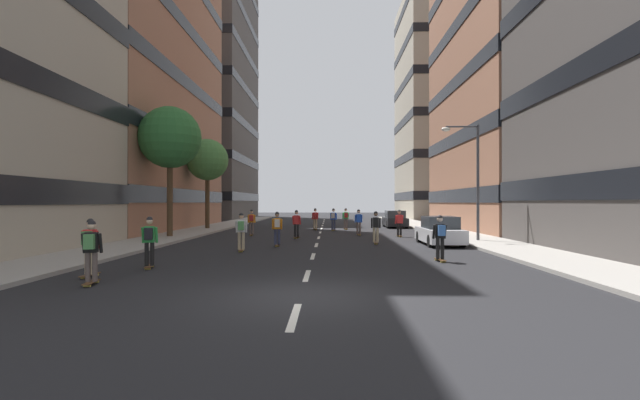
% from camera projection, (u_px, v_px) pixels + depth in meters
% --- Properties ---
extents(ground_plane, '(133.31, 133.31, 0.00)m').
position_uv_depth(ground_plane, '(320.00, 233.00, 33.18)').
color(ground_plane, black).
extents(sidewalk_left, '(3.28, 61.10, 0.14)m').
position_uv_depth(sidewalk_left, '(204.00, 230.00, 36.16)').
color(sidewalk_left, '#9E9991').
rests_on(sidewalk_left, ground_plane).
extents(sidewalk_right, '(3.28, 61.10, 0.14)m').
position_uv_depth(sidewalk_right, '(439.00, 230.00, 35.75)').
color(sidewalk_right, '#9E9991').
rests_on(sidewalk_right, ground_plane).
extents(lane_markings, '(0.16, 52.20, 0.01)m').
position_uv_depth(lane_markings, '(320.00, 232.00, 33.96)').
color(lane_markings, silver).
rests_on(lane_markings, ground_plane).
extents(building_left_mid, '(14.66, 22.79, 37.14)m').
position_uv_depth(building_left_mid, '(103.00, 7.00, 37.89)').
color(building_left_mid, '#9E6B51').
rests_on(building_left_mid, ground_plane).
extents(building_left_far, '(14.66, 20.08, 35.33)m').
position_uv_depth(building_left_far, '(196.00, 94.00, 64.42)').
color(building_left_far, '#4C4744').
rests_on(building_left_far, ground_plane).
extents(building_right_mid, '(14.66, 19.37, 32.48)m').
position_uv_depth(building_right_mid, '(544.00, 31.00, 37.09)').
color(building_right_mid, '#9E6B51').
rests_on(building_right_mid, ground_plane).
extents(building_right_far, '(14.66, 16.35, 31.16)m').
position_uv_depth(building_right_far, '(455.00, 107.00, 63.62)').
color(building_right_far, '#B2A893').
rests_on(building_right_far, ground_plane).
extents(parked_car_near, '(1.82, 4.40, 1.52)m').
position_uv_depth(parked_car_near, '(440.00, 232.00, 24.07)').
color(parked_car_near, silver).
rests_on(parked_car_near, ground_plane).
extents(parked_car_mid, '(1.82, 4.40, 1.52)m').
position_uv_depth(parked_car_mid, '(395.00, 220.00, 40.55)').
color(parked_car_mid, black).
rests_on(parked_car_mid, ground_plane).
extents(street_tree_near, '(3.42, 3.42, 7.35)m').
position_uv_depth(street_tree_near, '(207.00, 160.00, 37.31)').
color(street_tree_near, '#4C3823').
rests_on(street_tree_near, sidewalk_left).
extents(street_tree_mid, '(3.89, 3.89, 8.18)m').
position_uv_depth(street_tree_mid, '(170.00, 138.00, 28.56)').
color(street_tree_mid, '#4C3823').
rests_on(street_tree_mid, sidewalk_left).
extents(streetlamp_right, '(2.13, 0.30, 6.50)m').
position_uv_depth(streetlamp_right, '(471.00, 169.00, 25.50)').
color(streetlamp_right, '#3F3F44').
rests_on(streetlamp_right, sidewalk_right).
extents(skater_0, '(0.57, 0.92, 1.78)m').
position_uv_depth(skater_0, '(315.00, 218.00, 36.87)').
color(skater_0, brown).
rests_on(skater_0, ground_plane).
extents(skater_1, '(0.55, 0.92, 1.78)m').
position_uv_depth(skater_1, '(241.00, 230.00, 20.77)').
color(skater_1, brown).
rests_on(skater_1, ground_plane).
extents(skater_2, '(0.56, 0.92, 1.78)m').
position_uv_depth(skater_2, '(333.00, 218.00, 36.02)').
color(skater_2, brown).
rests_on(skater_2, ground_plane).
extents(skater_3, '(0.55, 0.92, 1.78)m').
position_uv_depth(skater_3, '(277.00, 227.00, 23.25)').
color(skater_3, brown).
rests_on(skater_3, ground_plane).
extents(skater_4, '(0.55, 0.91, 1.78)m').
position_uv_depth(skater_4, '(399.00, 222.00, 29.59)').
color(skater_4, brown).
rests_on(skater_4, ground_plane).
extents(skater_5, '(0.55, 0.92, 1.78)m').
position_uv_depth(skater_5, '(440.00, 235.00, 17.26)').
color(skater_5, brown).
rests_on(skater_5, ground_plane).
extents(skater_6, '(0.55, 0.92, 1.78)m').
position_uv_depth(skater_6, '(359.00, 221.00, 31.12)').
color(skater_6, brown).
rests_on(skater_6, ground_plane).
extents(skater_7, '(0.56, 0.92, 1.78)m').
position_uv_depth(skater_7, '(346.00, 217.00, 37.58)').
color(skater_7, brown).
rests_on(skater_7, ground_plane).
extents(skater_8, '(0.55, 0.91, 1.78)m').
position_uv_depth(skater_8, '(376.00, 226.00, 24.55)').
color(skater_8, brown).
rests_on(skater_8, ground_plane).
extents(skater_9, '(0.55, 0.92, 1.78)m').
position_uv_depth(skater_9, '(251.00, 221.00, 30.70)').
color(skater_9, brown).
rests_on(skater_9, ground_plane).
extents(skater_10, '(0.56, 0.92, 1.78)m').
position_uv_depth(skater_10, '(296.00, 223.00, 28.38)').
color(skater_10, brown).
rests_on(skater_10, ground_plane).
extents(skater_11, '(0.54, 0.90, 1.78)m').
position_uv_depth(skater_11, '(90.00, 244.00, 13.64)').
color(skater_11, brown).
rests_on(skater_11, ground_plane).
extents(skater_12, '(0.57, 0.92, 1.78)m').
position_uv_depth(skater_12, '(149.00, 239.00, 15.46)').
color(skater_12, brown).
rests_on(skater_12, ground_plane).
extents(skater_13, '(0.56, 0.92, 1.78)m').
position_uv_depth(skater_13, '(91.00, 248.00, 12.37)').
color(skater_13, brown).
rests_on(skater_13, ground_plane).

